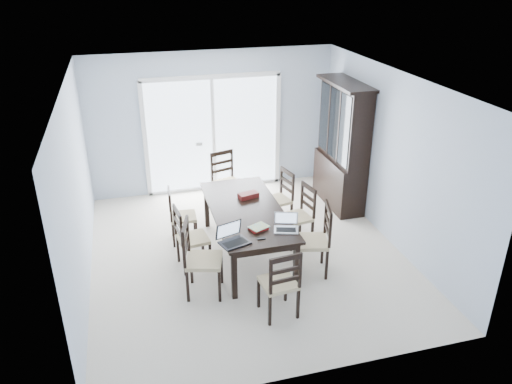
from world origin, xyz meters
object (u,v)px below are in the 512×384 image
at_px(chair_left_near, 196,251).
at_px(hot_tub, 162,152).
at_px(laptop_dark, 235,239).
at_px(chair_right_far, 281,192).
at_px(dining_table, 247,214).
at_px(chair_right_near, 319,232).
at_px(cell_phone, 261,239).
at_px(chair_right_mid, 302,209).
at_px(laptop_silver, 286,227).
at_px(china_hutch, 342,147).
at_px(chair_left_far, 177,210).
at_px(chair_left_mid, 186,232).
at_px(game_box, 248,195).
at_px(chair_end_far, 225,174).
at_px(chair_end_near, 282,278).

xyz_separation_m(chair_left_near, hot_tub, (-0.04, 4.21, -0.16)).
bearing_deg(laptop_dark, chair_right_far, 37.20).
bearing_deg(chair_right_far, dining_table, 121.97).
bearing_deg(chair_right_near, cell_phone, 114.74).
xyz_separation_m(chair_right_mid, laptop_silver, (-0.55, -0.88, 0.23)).
xyz_separation_m(china_hutch, hot_tub, (-2.92, 2.21, -0.60)).
height_order(chair_left_far, laptop_dark, chair_left_far).
height_order(chair_right_far, cell_phone, chair_right_far).
bearing_deg(chair_left_far, chair_right_far, 98.15).
height_order(chair_left_far, chair_right_mid, chair_right_mid).
bearing_deg(chair_left_near, chair_right_far, 148.28).
relative_size(chair_left_mid, chair_left_far, 1.07).
height_order(chair_right_far, laptop_silver, chair_right_far).
xyz_separation_m(chair_right_near, game_box, (-0.72, 1.07, 0.16)).
bearing_deg(chair_end_far, china_hutch, 152.72).
bearing_deg(hot_tub, chair_right_far, -57.76).
height_order(chair_right_far, laptop_dark, chair_right_far).
height_order(chair_left_near, game_box, chair_left_near).
distance_m(chair_left_mid, laptop_silver, 1.42).
relative_size(china_hutch, cell_phone, 20.32).
relative_size(china_hutch, chair_left_mid, 2.02).
xyz_separation_m(chair_right_near, cell_phone, (-0.86, -0.17, 0.13)).
xyz_separation_m(chair_right_far, game_box, (-0.67, -0.43, 0.22)).
bearing_deg(chair_left_mid, dining_table, 90.73).
height_order(laptop_silver, game_box, laptop_silver).
height_order(laptop_dark, game_box, laptop_dark).
distance_m(chair_left_near, laptop_silver, 1.22).
bearing_deg(game_box, chair_left_near, -131.45).
bearing_deg(chair_end_far, game_box, 77.83).
xyz_separation_m(china_hutch, game_box, (-1.90, -0.89, -0.28)).
bearing_deg(chair_left_mid, chair_right_far, 111.40).
distance_m(chair_right_mid, game_box, 0.84).
xyz_separation_m(chair_end_near, game_box, (0.08, 1.89, 0.21)).
distance_m(chair_left_near, chair_end_near, 1.19).
xyz_separation_m(chair_right_mid, chair_end_far, (-0.87, 1.50, 0.05)).
xyz_separation_m(chair_left_mid, chair_right_far, (1.69, 0.91, -0.01)).
distance_m(chair_left_mid, hot_tub, 3.58).
bearing_deg(hot_tub, chair_right_mid, -61.56).
xyz_separation_m(dining_table, china_hutch, (2.02, 1.25, 0.40)).
relative_size(chair_right_mid, chair_right_far, 1.00).
xyz_separation_m(chair_left_near, chair_left_mid, (-0.04, 0.63, -0.06)).
bearing_deg(chair_left_mid, chair_end_far, 145.13).
bearing_deg(hot_tub, game_box, -71.81).
xyz_separation_m(dining_table, game_box, (0.12, 0.36, 0.11)).
height_order(chair_right_near, chair_right_far, chair_right_near).
xyz_separation_m(chair_right_near, hot_tub, (-1.74, 4.16, -0.15)).
height_order(laptop_dark, cell_phone, laptop_dark).
xyz_separation_m(china_hutch, chair_right_near, (-1.18, -1.96, -0.45)).
bearing_deg(chair_left_mid, game_box, 108.41).
height_order(chair_right_far, game_box, chair_right_far).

